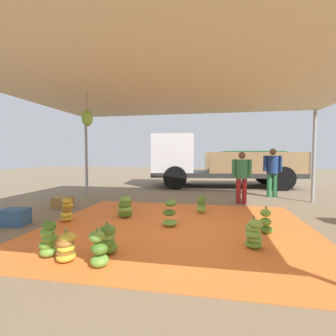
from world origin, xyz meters
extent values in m
plane|color=#7F6B51|center=(0.00, 3.00, 0.00)|extent=(40.00, 40.00, 0.00)
cube|color=orange|center=(0.00, 0.00, 0.01)|extent=(5.39, 4.63, 0.01)
cylinder|color=#9EA0A5|center=(-3.80, 3.30, 1.44)|extent=(0.10, 0.10, 2.88)
cylinder|color=#9EA0A5|center=(3.80, 3.30, 1.44)|extent=(0.10, 0.10, 2.88)
cube|color=beige|center=(0.00, 0.00, 2.91)|extent=(8.00, 7.00, 0.06)
cylinder|color=#4C422D|center=(-2.00, 0.14, 2.68)|extent=(0.01, 0.01, 0.39)
ellipsoid|color=#75A83D|center=(-2.00, 0.14, 2.28)|extent=(0.24, 0.24, 0.36)
ellipsoid|color=#6B9E38|center=(-1.54, 1.27, 0.08)|extent=(0.33, 0.33, 0.15)
ellipsoid|color=#6B9E38|center=(-1.54, 1.24, 0.14)|extent=(0.34, 0.34, 0.15)
ellipsoid|color=#60932D|center=(-1.55, 1.25, 0.20)|extent=(0.36, 0.36, 0.15)
ellipsoid|color=#518428|center=(-1.50, 1.24, 0.25)|extent=(0.26, 0.26, 0.15)
ellipsoid|color=#60932D|center=(-1.52, 1.23, 0.31)|extent=(0.29, 0.29, 0.15)
cylinder|color=olive|center=(-1.52, 1.25, 0.37)|extent=(0.04, 0.04, 0.12)
ellipsoid|color=#75A83D|center=(0.45, 1.27, 0.09)|extent=(0.29, 0.29, 0.17)
ellipsoid|color=#6B9E38|center=(0.45, 1.29, 0.16)|extent=(0.22, 0.22, 0.17)
ellipsoid|color=#477523|center=(0.46, 1.30, 0.23)|extent=(0.29, 0.29, 0.17)
ellipsoid|color=#477523|center=(0.45, 1.28, 0.31)|extent=(0.23, 0.23, 0.17)
ellipsoid|color=#518428|center=(0.48, 1.27, 0.38)|extent=(0.26, 0.26, 0.17)
cylinder|color=olive|center=(0.47, 1.29, 0.44)|extent=(0.04, 0.04, 0.12)
ellipsoid|color=#60932D|center=(1.36, -0.86, 0.07)|extent=(0.27, 0.27, 0.12)
ellipsoid|color=#6B9E38|center=(1.36, -0.86, 0.16)|extent=(0.34, 0.34, 0.12)
ellipsoid|color=#75A83D|center=(1.34, -0.90, 0.24)|extent=(0.26, 0.26, 0.12)
ellipsoid|color=#75A83D|center=(1.34, -0.86, 0.32)|extent=(0.31, 0.31, 0.12)
ellipsoid|color=#75A83D|center=(1.38, -0.91, 0.41)|extent=(0.30, 0.30, 0.12)
cylinder|color=olive|center=(1.35, -0.89, 0.47)|extent=(0.04, 0.04, 0.12)
ellipsoid|color=#6B9E38|center=(-1.60, -1.73, 0.08)|extent=(0.30, 0.30, 0.15)
ellipsoid|color=#60932D|center=(-1.63, -1.72, 0.17)|extent=(0.30, 0.30, 0.15)
ellipsoid|color=#60932D|center=(-1.60, -1.70, 0.27)|extent=(0.27, 0.27, 0.15)
ellipsoid|color=#6B9E38|center=(-1.62, -1.72, 0.36)|extent=(0.29, 0.29, 0.15)
ellipsoid|color=#477523|center=(-1.60, -1.71, 0.45)|extent=(0.23, 0.23, 0.15)
cylinder|color=olive|center=(-1.63, -1.72, 0.51)|extent=(0.04, 0.04, 0.12)
ellipsoid|color=#477523|center=(-1.29, 0.53, 0.10)|extent=(0.38, 0.38, 0.18)
ellipsoid|color=#75A83D|center=(-1.28, 0.49, 0.21)|extent=(0.42, 0.42, 0.18)
ellipsoid|color=#477523|center=(-1.28, 0.49, 0.32)|extent=(0.41, 0.41, 0.18)
ellipsoid|color=#6B9E38|center=(-1.27, 0.51, 0.42)|extent=(0.36, 0.36, 0.18)
cylinder|color=olive|center=(-1.29, 0.51, 0.48)|extent=(0.04, 0.04, 0.12)
ellipsoid|color=gold|center=(-1.26, -1.82, 0.07)|extent=(0.31, 0.31, 0.13)
ellipsoid|color=#996628|center=(-1.28, -1.80, 0.14)|extent=(0.33, 0.33, 0.13)
ellipsoid|color=gold|center=(-1.25, -1.83, 0.20)|extent=(0.33, 0.33, 0.13)
ellipsoid|color=#996628|center=(-1.26, -1.84, 0.27)|extent=(0.30, 0.30, 0.13)
ellipsoid|color=gold|center=(-1.25, -1.80, 0.33)|extent=(0.28, 0.28, 0.13)
cylinder|color=olive|center=(-1.27, -1.81, 0.39)|extent=(0.04, 0.04, 0.12)
ellipsoid|color=#518428|center=(1.72, -0.09, 0.08)|extent=(0.24, 0.24, 0.14)
ellipsoid|color=#60932D|center=(1.69, -0.14, 0.24)|extent=(0.23, 0.23, 0.14)
ellipsoid|color=#6B9E38|center=(1.69, -0.13, 0.40)|extent=(0.27, 0.27, 0.14)
cylinder|color=olive|center=(1.70, -0.11, 0.46)|extent=(0.04, 0.04, 0.12)
ellipsoid|color=gold|center=(-2.44, -0.02, 0.07)|extent=(0.27, 0.27, 0.13)
ellipsoid|color=gold|center=(-2.43, -0.04, 0.17)|extent=(0.35, 0.35, 0.13)
ellipsoid|color=#996628|center=(-2.43, -0.01, 0.27)|extent=(0.34, 0.34, 0.13)
ellipsoid|color=gold|center=(-2.41, -0.01, 0.37)|extent=(0.32, 0.32, 0.13)
ellipsoid|color=gold|center=(-2.41, -0.05, 0.46)|extent=(0.24, 0.24, 0.13)
cylinder|color=olive|center=(-2.43, -0.04, 0.52)|extent=(0.04, 0.04, 0.12)
ellipsoid|color=#75A83D|center=(-0.14, 0.05, 0.07)|extent=(0.40, 0.40, 0.13)
ellipsoid|color=#477523|center=(-0.16, 0.10, 0.27)|extent=(0.34, 0.34, 0.13)
ellipsoid|color=#518428|center=(-0.13, 0.08, 0.47)|extent=(0.34, 0.34, 0.13)
cylinder|color=olive|center=(-0.14, 0.08, 0.53)|extent=(0.04, 0.04, 0.12)
ellipsoid|color=#6B9E38|center=(-0.74, -1.89, 0.09)|extent=(0.27, 0.27, 0.16)
ellipsoid|color=#477523|center=(-0.74, -1.89, 0.25)|extent=(0.23, 0.23, 0.16)
ellipsoid|color=#6B9E38|center=(-0.77, -1.89, 0.41)|extent=(0.28, 0.28, 0.16)
cylinder|color=olive|center=(-0.77, -1.89, 0.47)|extent=(0.04, 0.04, 0.12)
ellipsoid|color=#518428|center=(-0.81, -1.46, 0.09)|extent=(0.41, 0.41, 0.17)
ellipsoid|color=#477523|center=(-0.83, -1.50, 0.18)|extent=(0.31, 0.31, 0.17)
ellipsoid|color=#75A83D|center=(-0.83, -1.47, 0.27)|extent=(0.36, 0.36, 0.17)
ellipsoid|color=#477523|center=(-0.80, -1.49, 0.36)|extent=(0.29, 0.29, 0.17)
cylinder|color=olive|center=(-0.82, -1.48, 0.42)|extent=(0.04, 0.04, 0.12)
cube|color=#2D2D2D|center=(1.28, 6.69, 0.60)|extent=(6.77, 3.13, 0.20)
cube|color=silver|center=(-1.07, 6.45, 1.55)|extent=(2.06, 2.45, 1.70)
cube|color=#232D38|center=(-2.00, 6.35, 1.89)|extent=(0.22, 1.97, 0.75)
cube|color=#99754C|center=(2.64, 5.62, 1.15)|extent=(4.05, 0.49, 0.90)
cube|color=#99754C|center=(2.39, 8.00, 1.15)|extent=(4.05, 0.49, 0.90)
cube|color=#99754C|center=(4.50, 7.01, 1.15)|extent=(0.33, 2.47, 0.90)
ellipsoid|color=#60932D|center=(2.51, 6.81, 1.16)|extent=(3.77, 2.43, 0.91)
cube|color=#237533|center=(2.51, 6.81, 1.63)|extent=(2.62, 2.12, 0.04)
cylinder|color=black|center=(-0.83, 5.33, 0.50)|extent=(1.02, 0.38, 1.00)
cylinder|color=black|center=(-1.06, 7.59, 0.50)|extent=(1.02, 0.38, 1.00)
cylinder|color=black|center=(3.61, 5.78, 0.50)|extent=(1.02, 0.38, 1.00)
cylinder|color=black|center=(3.38, 8.04, 0.50)|extent=(1.02, 0.38, 1.00)
cylinder|color=#337A4C|center=(2.70, 4.09, 0.41)|extent=(0.16, 0.16, 0.83)
cylinder|color=#337A4C|center=(2.89, 4.09, 0.41)|extent=(0.16, 0.16, 0.83)
cylinder|color=navy|center=(2.80, 4.09, 1.14)|extent=(0.38, 0.38, 0.62)
cylinder|color=navy|center=(2.55, 4.09, 1.18)|extent=(0.12, 0.12, 0.55)
cylinder|color=navy|center=(3.05, 4.09, 1.18)|extent=(0.12, 0.12, 0.55)
sphere|color=brown|center=(2.80, 4.09, 1.59)|extent=(0.22, 0.22, 0.22)
cylinder|color=maroon|center=(1.51, 2.70, 0.38)|extent=(0.14, 0.14, 0.77)
cylinder|color=maroon|center=(1.68, 2.70, 0.38)|extent=(0.14, 0.14, 0.77)
cylinder|color=#337A4C|center=(1.59, 2.70, 1.05)|extent=(0.35, 0.35, 0.57)
cylinder|color=#337A4C|center=(1.36, 2.70, 1.08)|extent=(0.11, 0.11, 0.51)
cylinder|color=#337A4C|center=(1.83, 2.70, 1.08)|extent=(0.11, 0.11, 0.51)
sphere|color=brown|center=(1.59, 2.70, 1.46)|extent=(0.21, 0.21, 0.21)
cube|color=#335B8E|center=(-3.37, -0.45, 0.17)|extent=(0.59, 0.48, 0.34)
cube|color=olive|center=(-3.36, 1.19, 0.15)|extent=(0.54, 0.49, 0.30)
camera|label=1|loc=(0.69, -4.73, 1.47)|focal=25.49mm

